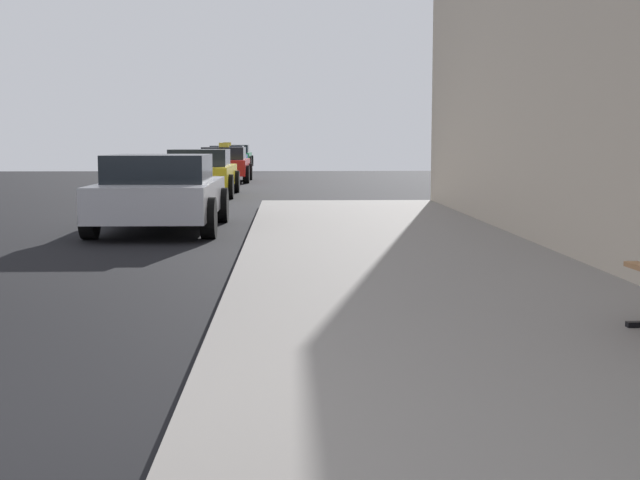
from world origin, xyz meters
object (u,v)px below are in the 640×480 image
(car_yellow, at_px, (201,172))
(car_red, at_px, (225,164))
(car_silver, at_px, (161,192))
(car_blue, at_px, (228,159))
(car_green, at_px, (236,156))

(car_yellow, height_order, car_red, car_red)
(car_silver, height_order, car_red, car_red)
(car_silver, bearing_deg, car_red, 90.62)
(car_yellow, xyz_separation_m, car_red, (0.05, 8.41, -0.00))
(car_yellow, bearing_deg, car_blue, 91.55)
(car_blue, height_order, car_green, car_blue)
(car_red, bearing_deg, car_green, 92.09)
(car_silver, xyz_separation_m, car_green, (-0.87, 36.35, -0.00))
(car_green, bearing_deg, car_blue, -89.09)
(car_silver, relative_size, car_yellow, 0.95)
(car_red, bearing_deg, car_silver, -89.38)
(car_green, bearing_deg, car_silver, -88.62)
(car_blue, relative_size, car_green, 0.98)
(car_yellow, bearing_deg, car_silver, -88.52)
(car_yellow, distance_m, car_blue, 18.15)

